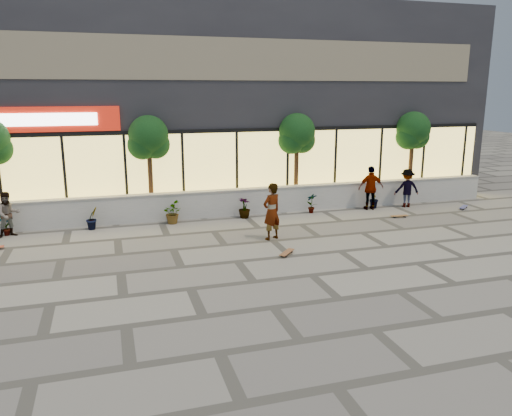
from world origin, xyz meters
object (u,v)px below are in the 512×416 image
object	(u,v)px
tree_east	(413,133)
skater_right_near	(371,188)
skater_center	(272,211)
tree_mideast	(297,136)
tree_midwest	(149,140)
skateboard_right_far	(464,207)
skater_right_far	(407,188)
skateboard_center	(287,252)
skater_left	(8,214)
skateboard_right_near	(399,216)

from	to	relation	value
tree_east	skater_right_near	distance (m)	3.72
skater_center	tree_mideast	bearing A→B (deg)	-144.43
tree_midwest	skateboard_right_far	distance (m)	13.13
tree_mideast	tree_east	bearing A→B (deg)	0.00
tree_midwest	skater_right_far	bearing A→B (deg)	-7.63
skateboard_right_far	skateboard_center	bearing A→B (deg)	162.92
tree_mideast	skater_center	xyz separation A→B (m)	(-2.49, -4.24, -2.04)
skater_left	skater_right_near	world-z (taller)	skater_right_near
tree_east	skateboard_right_near	bearing A→B (deg)	-128.47
skater_center	skater_right_far	distance (m)	7.51
skateboard_right_far	skater_left	bearing A→B (deg)	138.62
tree_midwest	skateboard_center	bearing A→B (deg)	-59.79
skater_right_far	skateboard_right_far	xyz separation A→B (m)	(2.12, -1.00, -0.73)
tree_midwest	skateboard_right_near	size ratio (longest dim) A/B	5.48
tree_mideast	skater_left	xyz separation A→B (m)	(-10.85, -1.40, -2.22)
skateboard_center	tree_midwest	bearing A→B (deg)	72.80
tree_mideast	skateboard_right_far	bearing A→B (deg)	-20.01
tree_east	tree_midwest	bearing A→B (deg)	180.00
skater_center	skateboard_right_far	world-z (taller)	skater_center
tree_east	skater_right_near	size ratio (longest dim) A/B	2.16
tree_midwest	skateboard_right_near	world-z (taller)	tree_midwest
tree_midwest	tree_mideast	xyz separation A→B (m)	(6.00, 0.00, 0.00)
tree_midwest	tree_mideast	bearing A→B (deg)	0.00
skateboard_right_near	skateboard_right_far	distance (m)	3.44
tree_mideast	skater_center	distance (m)	5.32
skateboard_right_near	tree_midwest	bearing A→B (deg)	166.86
skateboard_right_near	skater_center	bearing A→B (deg)	-162.41
skater_right_far	skateboard_right_far	bearing A→B (deg)	165.77
skater_left	skater_right_near	size ratio (longest dim) A/B	0.85
skateboard_right_far	tree_mideast	bearing A→B (deg)	121.88
skater_right_near	tree_east	bearing A→B (deg)	-145.34
skater_right_far	skateboard_right_near	bearing A→B (deg)	60.91
skater_left	skateboard_center	bearing A→B (deg)	-49.33
skater_right_near	skateboard_center	bearing A→B (deg)	47.97
tree_east	skater_right_far	bearing A→B (deg)	-126.72
skateboard_center	skateboard_right_near	xyz separation A→B (m)	(5.74, 2.99, -0.01)
skater_right_near	skateboard_right_near	world-z (taller)	skater_right_near
tree_east	skateboard_right_near	size ratio (longest dim) A/B	5.48
skateboard_right_near	skateboard_right_far	world-z (taller)	skateboard_right_far
skater_left	skater_right_far	bearing A→B (deg)	-20.80
tree_east	skater_right_near	world-z (taller)	tree_east
tree_east	skateboard_right_far	bearing A→B (deg)	-65.80
skater_left	skateboard_right_far	distance (m)	17.47
skateboard_center	tree_mideast	bearing A→B (deg)	19.16
skater_right_near	skater_right_far	size ratio (longest dim) A/B	1.12
skater_center	skater_right_far	xyz separation A→B (m)	(6.95, 2.84, -0.14)
skater_center	skater_right_far	bearing A→B (deg)	178.24
skater_left	skater_right_near	xyz separation A→B (m)	(13.60, 0.00, 0.14)
tree_mideast	skateboard_right_far	xyz separation A→B (m)	(6.58, -2.40, -2.91)
skateboard_center	skateboard_right_far	size ratio (longest dim) A/B	0.97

